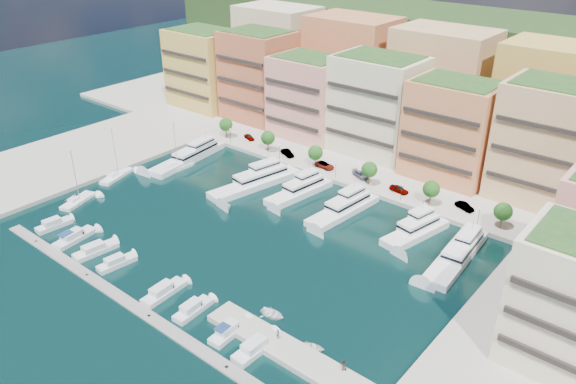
# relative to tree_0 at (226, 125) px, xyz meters

# --- Properties ---
(ground) EXTENTS (400.00, 400.00, 0.00)m
(ground) POSITION_rel_tree_0_xyz_m (40.00, -33.50, -4.74)
(ground) COLOR black
(ground) RESTS_ON ground
(north_quay) EXTENTS (220.00, 64.00, 2.00)m
(north_quay) POSITION_rel_tree_0_xyz_m (40.00, 28.50, -4.74)
(north_quay) COLOR #9E998E
(north_quay) RESTS_ON ground
(west_quay) EXTENTS (34.00, 76.00, 2.00)m
(west_quay) POSITION_rel_tree_0_xyz_m (-22.00, -41.50, -4.74)
(west_quay) COLOR #9E998E
(west_quay) RESTS_ON ground
(hillside) EXTENTS (240.00, 40.00, 58.00)m
(hillside) POSITION_rel_tree_0_xyz_m (40.00, 76.50, -4.74)
(hillside) COLOR black
(hillside) RESTS_ON ground
(south_pontoon) EXTENTS (72.00, 2.20, 0.35)m
(south_pontoon) POSITION_rel_tree_0_xyz_m (37.00, -63.50, -4.74)
(south_pontoon) COLOR gray
(south_pontoon) RESTS_ON ground
(finger_pier) EXTENTS (32.00, 5.00, 2.00)m
(finger_pier) POSITION_rel_tree_0_xyz_m (70.00, -55.50, -4.74)
(finger_pier) COLOR #9E998E
(finger_pier) RESTS_ON ground
(apartment_0) EXTENTS (22.00, 16.50, 24.80)m
(apartment_0) POSITION_rel_tree_0_xyz_m (-26.00, 16.49, 8.57)
(apartment_0) COLOR gold
(apartment_0) RESTS_ON north_quay
(apartment_1) EXTENTS (20.00, 16.50, 26.80)m
(apartment_1) POSITION_rel_tree_0_xyz_m (-4.00, 18.49, 9.57)
(apartment_1) COLOR #B5573C
(apartment_1) RESTS_ON north_quay
(apartment_2) EXTENTS (20.00, 15.50, 22.80)m
(apartment_2) POSITION_rel_tree_0_xyz_m (17.00, 16.49, 7.57)
(apartment_2) COLOR #E69980
(apartment_2) RESTS_ON north_quay
(apartment_3) EXTENTS (22.00, 16.50, 25.80)m
(apartment_3) POSITION_rel_tree_0_xyz_m (38.00, 18.49, 9.07)
(apartment_3) COLOR beige
(apartment_3) RESTS_ON north_quay
(apartment_4) EXTENTS (20.00, 15.50, 23.80)m
(apartment_4) POSITION_rel_tree_0_xyz_m (60.00, 16.49, 8.07)
(apartment_4) COLOR #D77850
(apartment_4) RESTS_ON north_quay
(apartment_5) EXTENTS (22.00, 16.50, 26.80)m
(apartment_5) POSITION_rel_tree_0_xyz_m (82.00, 18.49, 9.57)
(apartment_5) COLOR #E5B679
(apartment_5) RESTS_ON north_quay
(backblock_0) EXTENTS (26.00, 18.00, 30.00)m
(backblock_0) POSITION_rel_tree_0_xyz_m (-15.00, 40.50, 11.26)
(backblock_0) COLOR beige
(backblock_0) RESTS_ON north_quay
(backblock_1) EXTENTS (26.00, 18.00, 30.00)m
(backblock_1) POSITION_rel_tree_0_xyz_m (15.00, 40.50, 11.26)
(backblock_1) COLOR #D77850
(backblock_1) RESTS_ON north_quay
(backblock_2) EXTENTS (26.00, 18.00, 30.00)m
(backblock_2) POSITION_rel_tree_0_xyz_m (45.00, 40.50, 11.26)
(backblock_2) COLOR #E5B679
(backblock_2) RESTS_ON north_quay
(backblock_3) EXTENTS (26.00, 18.00, 30.00)m
(backblock_3) POSITION_rel_tree_0_xyz_m (75.00, 40.50, 11.26)
(backblock_3) COLOR gold
(backblock_3) RESTS_ON north_quay
(tree_0) EXTENTS (3.80, 3.80, 5.65)m
(tree_0) POSITION_rel_tree_0_xyz_m (0.00, 0.00, 0.00)
(tree_0) COLOR #473323
(tree_0) RESTS_ON north_quay
(tree_1) EXTENTS (3.80, 3.80, 5.65)m
(tree_1) POSITION_rel_tree_0_xyz_m (16.00, 0.00, 0.00)
(tree_1) COLOR #473323
(tree_1) RESTS_ON north_quay
(tree_2) EXTENTS (3.80, 3.80, 5.65)m
(tree_2) POSITION_rel_tree_0_xyz_m (32.00, 0.00, 0.00)
(tree_2) COLOR #473323
(tree_2) RESTS_ON north_quay
(tree_3) EXTENTS (3.80, 3.80, 5.65)m
(tree_3) POSITION_rel_tree_0_xyz_m (48.00, 0.00, 0.00)
(tree_3) COLOR #473323
(tree_3) RESTS_ON north_quay
(tree_4) EXTENTS (3.80, 3.80, 5.65)m
(tree_4) POSITION_rel_tree_0_xyz_m (64.00, 0.00, 0.00)
(tree_4) COLOR #473323
(tree_4) RESTS_ON north_quay
(tree_5) EXTENTS (3.80, 3.80, 5.65)m
(tree_5) POSITION_rel_tree_0_xyz_m (80.00, 0.00, 0.00)
(tree_5) COLOR #473323
(tree_5) RESTS_ON north_quay
(lamppost_0) EXTENTS (0.30, 0.30, 4.20)m
(lamppost_0) POSITION_rel_tree_0_xyz_m (4.00, -2.30, -0.92)
(lamppost_0) COLOR black
(lamppost_0) RESTS_ON north_quay
(lamppost_1) EXTENTS (0.30, 0.30, 4.20)m
(lamppost_1) POSITION_rel_tree_0_xyz_m (22.00, -2.30, -0.92)
(lamppost_1) COLOR black
(lamppost_1) RESTS_ON north_quay
(lamppost_2) EXTENTS (0.30, 0.30, 4.20)m
(lamppost_2) POSITION_rel_tree_0_xyz_m (40.00, -2.30, -0.92)
(lamppost_2) COLOR black
(lamppost_2) RESTS_ON north_quay
(lamppost_3) EXTENTS (0.30, 0.30, 4.20)m
(lamppost_3) POSITION_rel_tree_0_xyz_m (58.00, -2.30, -0.92)
(lamppost_3) COLOR black
(lamppost_3) RESTS_ON north_quay
(lamppost_4) EXTENTS (0.30, 0.30, 4.20)m
(lamppost_4) POSITION_rel_tree_0_xyz_m (76.00, -2.30, -0.92)
(lamppost_4) COLOR black
(lamppost_4) RESTS_ON north_quay
(yacht_0) EXTENTS (7.91, 25.32, 7.30)m
(yacht_0) POSITION_rel_tree_0_xyz_m (2.65, -15.91, -3.53)
(yacht_0) COLOR white
(yacht_0) RESTS_ON ground
(yacht_2) EXTENTS (9.49, 25.16, 7.30)m
(yacht_2) POSITION_rel_tree_0_xyz_m (26.75, -15.81, -3.53)
(yacht_2) COLOR white
(yacht_2) RESTS_ON ground
(yacht_3) EXTENTS (6.69, 18.79, 7.30)m
(yacht_3) POSITION_rel_tree_0_xyz_m (37.73, -12.92, -3.53)
(yacht_3) COLOR white
(yacht_3) RESTS_ON ground
(yacht_4) EXTENTS (6.63, 20.40, 7.30)m
(yacht_4) POSITION_rel_tree_0_xyz_m (50.63, -13.73, -3.65)
(yacht_4) COLOR white
(yacht_4) RESTS_ON ground
(yacht_5) EXTENTS (7.85, 17.18, 7.30)m
(yacht_5) POSITION_rel_tree_0_xyz_m (67.35, -12.10, -3.53)
(yacht_5) COLOR white
(yacht_5) RESTS_ON ground
(yacht_6) EXTENTS (6.49, 22.69, 7.30)m
(yacht_6) POSITION_rel_tree_0_xyz_m (77.55, -14.76, -3.53)
(yacht_6) COLOR white
(yacht_6) RESTS_ON ground
(cruiser_0) EXTENTS (3.01, 7.53, 2.55)m
(cruiser_0) POSITION_rel_tree_0_xyz_m (7.24, -58.08, -4.20)
(cruiser_0) COLOR silver
(cruiser_0) RESTS_ON ground
(cruiser_1) EXTENTS (4.06, 9.31, 2.66)m
(cruiser_1) POSITION_rel_tree_0_xyz_m (15.11, -58.12, -4.17)
(cruiser_1) COLOR silver
(cruiser_1) RESTS_ON ground
(cruiser_2) EXTENTS (3.73, 8.83, 2.55)m
(cruiser_2) POSITION_rel_tree_0_xyz_m (22.46, -58.09, -4.20)
(cruiser_2) COLOR silver
(cruiser_2) RESTS_ON ground
(cruiser_3) EXTENTS (3.23, 7.57, 2.55)m
(cruiser_3) POSITION_rel_tree_0_xyz_m (29.31, -58.08, -4.20)
(cruiser_3) COLOR silver
(cruiser_3) RESTS_ON ground
(cruiser_5) EXTENTS (3.18, 8.72, 2.55)m
(cruiser_5) POSITION_rel_tree_0_xyz_m (43.14, -58.09, -4.20)
(cruiser_5) COLOR silver
(cruiser_5) RESTS_ON ground
(cruiser_6) EXTENTS (2.87, 7.51, 2.55)m
(cruiser_6) POSITION_rel_tree_0_xyz_m (50.60, -58.08, -4.20)
(cruiser_6) COLOR silver
(cruiser_6) RESTS_ON ground
(cruiser_7) EXTENTS (2.92, 7.48, 2.66)m
(cruiser_7) POSITION_rel_tree_0_xyz_m (59.06, -58.10, -4.17)
(cruiser_7) COLOR silver
(cruiser_7) RESTS_ON ground
(cruiser_8) EXTENTS (2.92, 8.31, 2.55)m
(cruiser_8) POSITION_rel_tree_0_xyz_m (64.78, -58.09, -4.20)
(cruiser_8) COLOR silver
(cruiser_8) RESTS_ON ground
(sailboat_1) EXTENTS (5.65, 10.29, 13.20)m
(sailboat_1) POSITION_rel_tree_0_xyz_m (-3.26, -35.24, -4.44)
(sailboat_1) COLOR white
(sailboat_1) RESTS_ON ground
(sailboat_2) EXTENTS (2.86, 8.98, 13.20)m
(sailboat_2) POSITION_rel_tree_0_xyz_m (4.68, -22.75, -4.43)
(sailboat_2) COLOR white
(sailboat_2) RESTS_ON ground
(sailboat_0) EXTENTS (5.49, 9.39, 13.20)m
(sailboat_0) POSITION_rel_tree_0_xyz_m (1.18, -48.74, -4.43)
(sailboat_0) COLOR white
(sailboat_0) RESTS_ON ground
(tender_2) EXTENTS (4.78, 4.19, 0.83)m
(tender_2) POSITION_rel_tree_0_xyz_m (71.20, -52.50, -4.33)
(tender_2) COLOR silver
(tender_2) RESTS_ON ground
(tender_0) EXTENTS (4.67, 3.56, 0.91)m
(tender_0) POSITION_rel_tree_0_xyz_m (61.44, -50.38, -4.29)
(tender_0) COLOR white
(tender_0) RESTS_ON ground
(car_0) EXTENTS (4.48, 2.96, 1.42)m
(car_0) POSITION_rel_tree_0_xyz_m (6.33, 2.85, -3.03)
(car_0) COLOR gray
(car_0) RESTS_ON north_quay
(car_1) EXTENTS (5.09, 3.28, 1.58)m
(car_1) POSITION_rel_tree_0_xyz_m (22.14, 0.73, -2.95)
(car_1) COLOR gray
(car_1) RESTS_ON north_quay
(car_2) EXTENTS (5.59, 3.10, 1.48)m
(car_2) POSITION_rel_tree_0_xyz_m (34.47, 0.78, -3.00)
(car_2) COLOR gray
(car_2) RESTS_ON north_quay
(car_3) EXTENTS (5.28, 3.55, 1.42)m
(car_3) POSITION_rel_tree_0_xyz_m (44.39, 1.91, -3.03)
(car_3) COLOR gray
(car_3) RESTS_ON north_quay
(car_4) EXTENTS (4.84, 2.38, 1.59)m
(car_4) POSITION_rel_tree_0_xyz_m (55.81, 0.76, -2.95)
(car_4) COLOR gray
(car_4) RESTS_ON north_quay
(car_5) EXTENTS (4.76, 2.90, 1.48)m
(car_5) POSITION_rel_tree_0_xyz_m (70.98, 2.61, -3.00)
(car_5) COLOR gray
(car_5) RESTS_ON north_quay
(person_0) EXTENTS (0.62, 0.71, 1.65)m
(person_0) POSITION_rel_tree_0_xyz_m (66.28, -54.60, -2.92)
(person_0) COLOR #293A52
(person_0) RESTS_ON finger_pier
(person_1) EXTENTS (1.16, 1.12, 1.89)m
(person_1) POSITION_rel_tree_0_xyz_m (77.81, -53.73, -2.80)
(person_1) COLOR #4E362F
(person_1) RESTS_ON finger_pier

